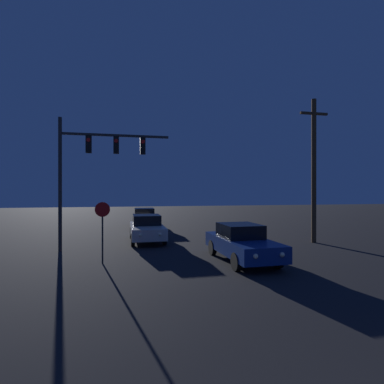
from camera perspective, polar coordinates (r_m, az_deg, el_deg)
name	(u,v)px	position (r m, az deg, el deg)	size (l,w,h in m)	color
car_near	(242,242)	(13.43, 9.42, -9.46)	(2.06, 4.92, 1.58)	navy
car_mid	(147,228)	(18.52, -8.62, -6.81)	(1.99, 4.90, 1.58)	beige
car_far	(144,218)	(25.86, -9.07, -4.84)	(2.01, 4.90, 1.58)	black
traffic_signal_mast	(93,160)	(16.39, -18.39, 5.82)	(5.61, 0.30, 6.79)	#2D2D2D
stop_sign	(102,222)	(13.14, -16.69, -5.44)	(0.62, 0.07, 2.58)	#2D2D2D
utility_pole	(314,168)	(19.17, 22.19, 4.25)	(1.76, 0.28, 8.49)	#4C3823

